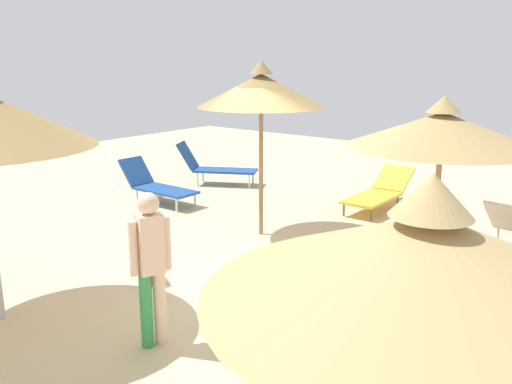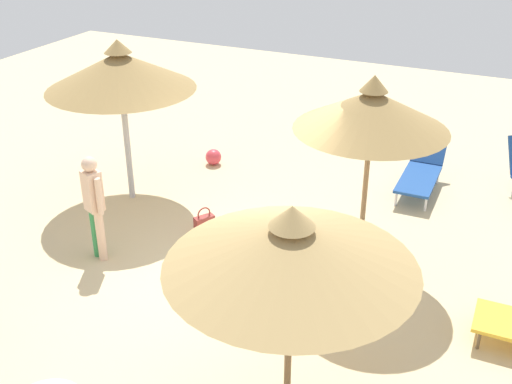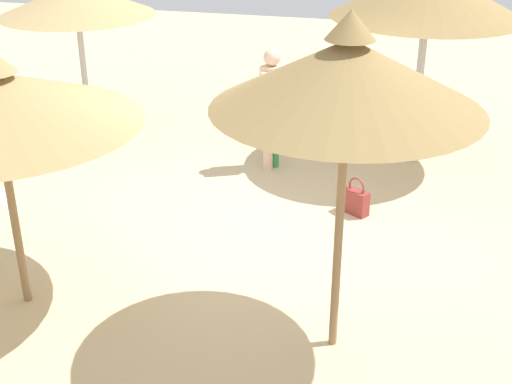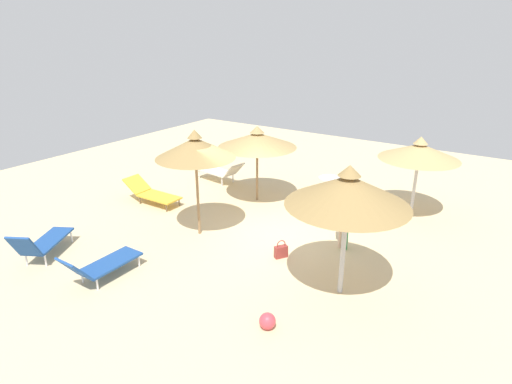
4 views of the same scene
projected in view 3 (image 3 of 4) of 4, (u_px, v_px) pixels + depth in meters
The scene contains 4 objects.
ground at pixel (268, 248), 7.81m from camera, with size 24.00×24.00×0.10m, color beige.
parasol_umbrella_far_right at pixel (348, 75), 5.16m from camera, with size 2.09×2.09×2.92m.
person_standing_front at pixel (272, 103), 9.30m from camera, with size 0.30×0.41×1.67m.
handbag at pixel (356, 201), 8.40m from camera, with size 0.35×0.30×0.47m.
Camera 3 is at (-1.53, 6.59, 3.90)m, focal length 49.20 mm.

